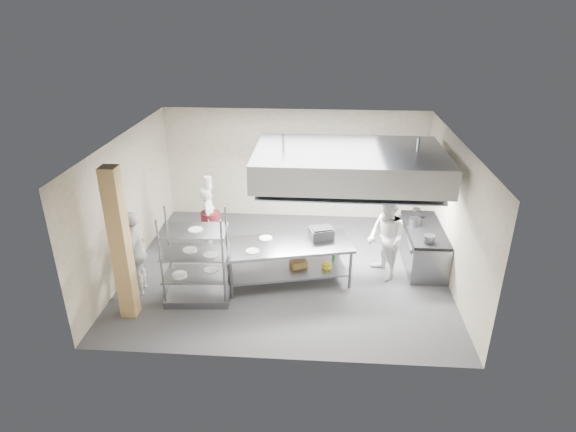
# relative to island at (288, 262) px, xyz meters

# --- Properties ---
(floor) EXTENTS (7.00, 7.00, 0.00)m
(floor) POSITION_rel_island_xyz_m (-0.07, 0.50, -0.46)
(floor) COLOR #272729
(floor) RESTS_ON ground
(ceiling) EXTENTS (7.00, 7.00, 0.00)m
(ceiling) POSITION_rel_island_xyz_m (-0.07, 0.50, 2.54)
(ceiling) COLOR silver
(ceiling) RESTS_ON wall_back
(wall_back) EXTENTS (7.00, 0.00, 7.00)m
(wall_back) POSITION_rel_island_xyz_m (-0.07, 3.50, 1.04)
(wall_back) COLOR gray
(wall_back) RESTS_ON ground
(wall_left) EXTENTS (0.00, 6.00, 6.00)m
(wall_left) POSITION_rel_island_xyz_m (-3.57, 0.50, 1.04)
(wall_left) COLOR gray
(wall_left) RESTS_ON ground
(wall_right) EXTENTS (0.00, 6.00, 6.00)m
(wall_right) POSITION_rel_island_xyz_m (3.43, 0.50, 1.04)
(wall_right) COLOR gray
(wall_right) RESTS_ON ground
(column) EXTENTS (0.30, 0.30, 3.00)m
(column) POSITION_rel_island_xyz_m (-2.97, -1.40, 1.04)
(column) COLOR tan
(column) RESTS_ON floor
(exhaust_hood) EXTENTS (4.00, 2.50, 0.60)m
(exhaust_hood) POSITION_rel_island_xyz_m (1.23, 0.90, 1.94)
(exhaust_hood) COLOR gray
(exhaust_hood) RESTS_ON ceiling
(hood_strip_a) EXTENTS (1.60, 0.12, 0.04)m
(hood_strip_a) POSITION_rel_island_xyz_m (0.33, 0.90, 1.62)
(hood_strip_a) COLOR white
(hood_strip_a) RESTS_ON exhaust_hood
(hood_strip_b) EXTENTS (1.60, 0.12, 0.04)m
(hood_strip_b) POSITION_rel_island_xyz_m (2.13, 0.90, 1.62)
(hood_strip_b) COLOR white
(hood_strip_b) RESTS_ON exhaust_hood
(wall_shelf) EXTENTS (1.50, 0.28, 0.04)m
(wall_shelf) POSITION_rel_island_xyz_m (1.73, 3.34, 1.04)
(wall_shelf) COLOR gray
(wall_shelf) RESTS_ON wall_back
(island) EXTENTS (2.82, 1.68, 0.91)m
(island) POSITION_rel_island_xyz_m (0.00, 0.00, 0.00)
(island) COLOR gray
(island) RESTS_ON floor
(island_worktop) EXTENTS (2.82, 1.68, 0.06)m
(island_worktop) POSITION_rel_island_xyz_m (0.00, 0.00, 0.42)
(island_worktop) COLOR gray
(island_worktop) RESTS_ON island
(island_undershelf) EXTENTS (2.59, 1.53, 0.04)m
(island_undershelf) POSITION_rel_island_xyz_m (0.00, 0.00, -0.16)
(island_undershelf) COLOR gray
(island_undershelf) RESTS_ON island
(pass_rack) EXTENTS (1.33, 0.83, 1.92)m
(pass_rack) POSITION_rel_island_xyz_m (-1.77, -0.82, 0.51)
(pass_rack) COLOR slate
(pass_rack) RESTS_ON floor
(cooking_range) EXTENTS (0.80, 2.00, 0.84)m
(cooking_range) POSITION_rel_island_xyz_m (3.01, 1.00, -0.04)
(cooking_range) COLOR slate
(cooking_range) RESTS_ON floor
(range_top) EXTENTS (0.78, 1.96, 0.06)m
(range_top) POSITION_rel_island_xyz_m (3.01, 1.00, 0.41)
(range_top) COLOR black
(range_top) RESTS_ON cooking_range
(chef_head) EXTENTS (0.41, 0.60, 1.62)m
(chef_head) POSITION_rel_island_xyz_m (-1.97, 1.30, 0.36)
(chef_head) COLOR white
(chef_head) RESTS_ON floor
(chef_line) EXTENTS (0.98, 1.09, 1.85)m
(chef_line) POSITION_rel_island_xyz_m (2.07, 0.36, 0.47)
(chef_line) COLOR silver
(chef_line) RESTS_ON floor
(chef_plating) EXTENTS (0.57, 1.11, 1.81)m
(chef_plating) POSITION_rel_island_xyz_m (-3.07, -0.59, 0.45)
(chef_plating) COLOR silver
(chef_plating) RESTS_ON floor
(griddle) EXTENTS (0.57, 0.50, 0.23)m
(griddle) POSITION_rel_island_xyz_m (0.69, 0.30, 0.57)
(griddle) COLOR slate
(griddle) RESTS_ON island_worktop
(wicker_basket) EXTENTS (0.41, 0.35, 0.15)m
(wicker_basket) POSITION_rel_island_xyz_m (0.22, 0.07, -0.06)
(wicker_basket) COLOR olive
(wicker_basket) RESTS_ON island_undershelf
(stockpot) EXTENTS (0.26, 0.26, 0.18)m
(stockpot) POSITION_rel_island_xyz_m (2.80, 1.11, 0.54)
(stockpot) COLOR gray
(stockpot) RESTS_ON range_top
(plate_stack) EXTENTS (0.28, 0.28, 0.05)m
(plate_stack) POSITION_rel_island_xyz_m (-1.77, -0.82, 0.16)
(plate_stack) COLOR white
(plate_stack) RESTS_ON pass_rack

